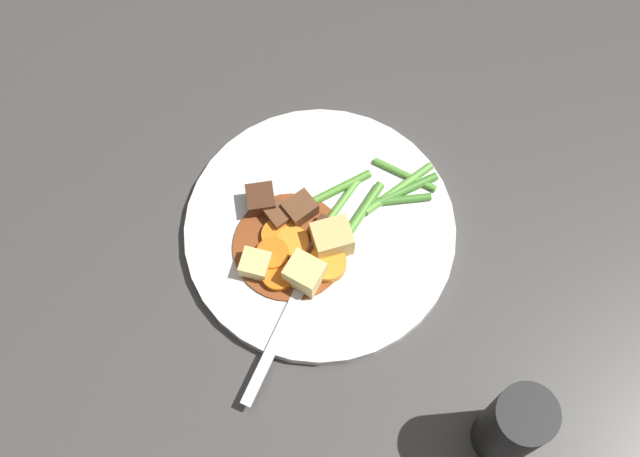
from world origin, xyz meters
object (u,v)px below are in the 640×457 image
carrot_slice_2 (274,256)px  potato_chunk_0 (305,274)px  meat_chunk_1 (300,209)px  carrot_slice_1 (280,236)px  carrot_slice_0 (278,275)px  meat_chunk_3 (278,216)px  pepper_mill (513,426)px  potato_chunk_1 (333,238)px  dinner_plate (320,231)px  carrot_slice_4 (295,246)px  meat_chunk_0 (327,228)px  fork (291,309)px  meat_chunk_2 (261,200)px  carrot_slice_3 (328,264)px  potato_chunk_2 (253,261)px

carrot_slice_2 → potato_chunk_0: (-0.01, 0.03, 0.01)m
meat_chunk_1 → carrot_slice_1: bearing=18.6°
carrot_slice_0 → potato_chunk_0: bearing=141.3°
meat_chunk_3 → pepper_mill: 0.28m
carrot_slice_2 → potato_chunk_1: 0.06m
meat_chunk_1 → dinner_plate: bearing=107.4°
carrot_slice_4 → meat_chunk_0: (-0.03, 0.00, 0.00)m
carrot_slice_2 → meat_chunk_0: same height
carrot_slice_1 → fork: size_ratio=0.21×
meat_chunk_2 → carrot_slice_2: bearing=69.6°
carrot_slice_1 → meat_chunk_1: size_ratio=1.21×
meat_chunk_2 → meat_chunk_1: bearing=132.2°
carrot_slice_0 → potato_chunk_1: bearing=178.8°
dinner_plate → carrot_slice_3: 0.04m
meat_chunk_0 → dinner_plate: bearing=-50.6°
meat_chunk_3 → carrot_slice_1: bearing=60.8°
carrot_slice_0 → fork: bearing=76.5°
potato_chunk_1 → meat_chunk_1: size_ratio=1.26×
carrot_slice_3 → fork: (0.05, 0.02, -0.00)m
meat_chunk_0 → meat_chunk_1: meat_chunk_1 is taller
carrot_slice_1 → carrot_slice_3: 0.05m
potato_chunk_2 → meat_chunk_0: bearing=172.5°
potato_chunk_1 → meat_chunk_2: potato_chunk_1 is taller
carrot_slice_4 → potato_chunk_2: bearing=-11.4°
potato_chunk_0 → carrot_slice_4: bearing=-105.5°
potato_chunk_0 → pepper_mill: (-0.06, 0.21, 0.03)m
meat_chunk_1 → meat_chunk_3: bearing=-18.4°
carrot_slice_2 → fork: 0.05m
carrot_slice_1 → potato_chunk_1: (-0.04, 0.03, 0.01)m
carrot_slice_3 → pepper_mill: 0.22m
carrot_slice_4 → potato_chunk_2: 0.04m
carrot_slice_2 → pepper_mill: pepper_mill is taller
fork → carrot_slice_2: bearing=-105.4°
carrot_slice_2 → potato_chunk_0: bearing=112.1°
carrot_slice_2 → carrot_slice_3: carrot_slice_2 is taller
carrot_slice_2 → carrot_slice_3: (-0.04, 0.03, -0.00)m
meat_chunk_1 → pepper_mill: bearing=96.6°
carrot_slice_0 → carrot_slice_3: bearing=159.4°
carrot_slice_0 → carrot_slice_2: bearing=-109.0°
potato_chunk_2 → meat_chunk_3: bearing=-150.2°
carrot_slice_1 → pepper_mill: size_ratio=0.29×
dinner_plate → meat_chunk_0: size_ratio=11.38×
carrot_slice_4 → pepper_mill: pepper_mill is taller
dinner_plate → carrot_slice_3: bearing=66.9°
carrot_slice_4 → carrot_slice_2: bearing=-5.7°
carrot_slice_4 → meat_chunk_2: bearing=-87.9°
carrot_slice_1 → carrot_slice_3: bearing=114.5°
potato_chunk_2 → meat_chunk_0: (-0.07, 0.01, -0.00)m
carrot_slice_2 → meat_chunk_0: size_ratio=1.34×
dinner_plate → meat_chunk_0: 0.02m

